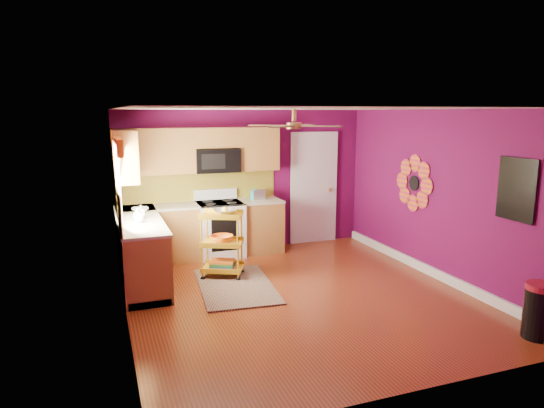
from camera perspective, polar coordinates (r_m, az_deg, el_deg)
name	(u,v)px	position (r m, az deg, el deg)	size (l,w,h in m)	color
ground	(298,295)	(6.74, 3.10, -10.63)	(5.00, 5.00, 0.00)	maroon
room_envelope	(301,176)	(6.34, 3.47, 3.27)	(4.54, 5.04, 2.52)	#610B46
lower_cabinets	(177,240)	(7.93, -11.12, -4.22)	(2.81, 2.31, 0.94)	#905D27
electric_range	(220,229)	(8.41, -6.15, -2.88)	(0.76, 0.66, 1.13)	white
upper_cabinetry	(177,153)	(8.07, -11.13, 5.88)	(2.80, 2.30, 1.26)	#905D27
left_window	(117,167)	(6.86, -17.73, 4.22)	(0.08, 1.35, 1.08)	white
panel_door	(314,189)	(9.20, 4.91, 1.76)	(0.95, 0.11, 2.15)	white
right_wall_art	(455,186)	(7.26, 20.74, 2.03)	(0.04, 2.74, 1.04)	black
ceiling_fan	(294,125)	(6.47, 2.61, 9.26)	(1.01, 1.01, 0.26)	#BF8C3F
shag_rug	(236,286)	(7.05, -4.28, -9.58)	(1.02, 1.67, 0.02)	black
rolling_cart	(223,241)	(7.31, -5.83, -4.38)	(0.73, 0.65, 1.08)	yellow
trash_can	(539,311)	(6.18, 28.91, -10.96)	(0.41, 0.41, 0.62)	black
teal_kettle	(255,195)	(8.54, -1.98, 1.08)	(0.18, 0.18, 0.21)	teal
toaster	(258,195)	(8.53, -1.64, 1.12)	(0.22, 0.15, 0.18)	beige
soap_bottle_a	(141,212)	(7.25, -15.16, -0.90)	(0.09, 0.09, 0.20)	#EA3F72
soap_bottle_b	(138,214)	(7.19, -15.52, -1.14)	(0.13, 0.13, 0.17)	white
counter_dish	(140,210)	(7.75, -15.24, -0.68)	(0.26, 0.26, 0.06)	white
counter_cup	(140,219)	(7.02, -15.28, -1.66)	(0.14, 0.14, 0.11)	white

